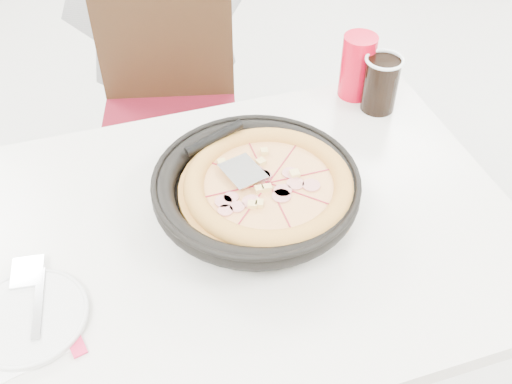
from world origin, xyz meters
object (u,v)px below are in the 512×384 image
object	(u,v)px
chair_far	(169,129)
cola_glass	(380,85)
side_plate	(29,318)
pizza	(268,191)
main_table	(224,335)
pizza_pan	(256,195)
red_cup	(357,66)

from	to	relation	value
chair_far	cola_glass	bearing A→B (deg)	150.69
chair_far	side_plate	size ratio (longest dim) A/B	4.77
pizza	side_plate	distance (m)	0.49
side_plate	cola_glass	world-z (taller)	cola_glass
main_table	side_plate	size ratio (longest dim) A/B	6.03
pizza	cola_glass	size ratio (longest dim) A/B	2.70
side_plate	cola_glass	size ratio (longest dim) A/B	1.53
pizza_pan	cola_glass	distance (m)	0.46
main_table	cola_glass	bearing A→B (deg)	29.80
chair_far	red_cup	distance (m)	0.66
side_plate	red_cup	xyz separation A→B (m)	(0.81, 0.45, 0.07)
main_table	red_cup	xyz separation A→B (m)	(0.45, 0.34, 0.45)
pizza_pan	pizza	size ratio (longest dim) A/B	1.07
main_table	side_plate	bearing A→B (deg)	-164.21
main_table	side_plate	distance (m)	0.54
pizza_pan	side_plate	distance (m)	0.47
side_plate	pizza	bearing A→B (deg)	14.28
pizza_pan	red_cup	bearing A→B (deg)	41.02
chair_far	side_plate	world-z (taller)	chair_far
pizza_pan	red_cup	xyz separation A→B (m)	(0.36, 0.31, 0.04)
pizza	red_cup	size ratio (longest dim) A/B	2.20
pizza_pan	side_plate	xyz separation A→B (m)	(-0.45, -0.13, -0.03)
cola_glass	pizza	bearing A→B (deg)	-145.14
pizza	cola_glass	world-z (taller)	cola_glass
chair_far	pizza_pan	bearing A→B (deg)	109.53
main_table	pizza	size ratio (longest dim) A/B	3.41
red_cup	pizza_pan	bearing A→B (deg)	-138.98
pizza	cola_glass	bearing A→B (deg)	34.86
chair_far	side_plate	bearing A→B (deg)	78.16
pizza	main_table	bearing A→B (deg)	-170.75
pizza_pan	pizza	distance (m)	0.03
chair_far	red_cup	size ratio (longest dim) A/B	5.94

